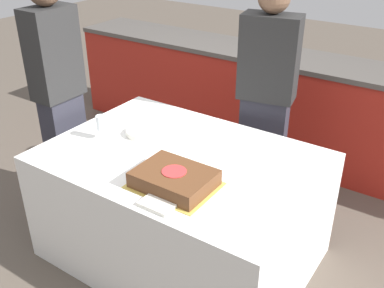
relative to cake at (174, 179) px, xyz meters
name	(u,v)px	position (x,y,z in m)	size (l,w,h in m)	color
ground_plane	(182,252)	(-0.16, 0.28, -0.79)	(14.00, 14.00, 0.00)	brown
back_counter	(288,107)	(-0.16, 1.92, -0.32)	(4.40, 0.58, 0.92)	#A82319
dining_table	(181,207)	(-0.16, 0.28, -0.41)	(1.60, 1.13, 0.74)	white
cake	(174,179)	(0.00, 0.00, 0.00)	(0.44, 0.34, 0.09)	gold
plate_stack	(143,132)	(-0.52, 0.37, -0.03)	(0.21, 0.21, 0.04)	white
wine_glass	(101,124)	(-0.69, 0.18, 0.06)	(0.07, 0.07, 0.16)	white
side_plate_near_cake	(194,158)	(-0.08, 0.30, -0.04)	(0.18, 0.18, 0.00)	white
utensil_pile	(157,205)	(0.04, -0.19, -0.03)	(0.18, 0.11, 0.02)	white
person_cutting_cake	(266,100)	(0.00, 1.07, 0.07)	(0.41, 0.27, 1.65)	#282833
person_seated_left	(59,95)	(-1.18, 0.28, 0.11)	(0.21, 0.33, 1.70)	#282833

